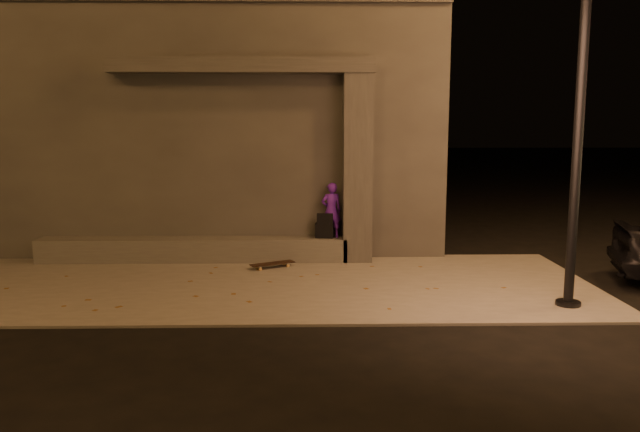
{
  "coord_description": "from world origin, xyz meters",
  "views": [
    {
      "loc": [
        0.74,
        -8.26,
        2.72
      ],
      "look_at": [
        0.94,
        2.0,
        1.18
      ],
      "focal_mm": 35.0,
      "sensor_mm": 36.0,
      "label": 1
    }
  ],
  "objects_px": {
    "column": "(357,169)",
    "skateboarder": "(331,210)",
    "skateboard": "(272,264)",
    "street_lamp_0": "(586,10)",
    "backpack": "(325,229)"
  },
  "relations": [
    {
      "from": "column",
      "to": "street_lamp_0",
      "type": "bearing_deg",
      "value": -47.24
    },
    {
      "from": "skateboarder",
      "to": "street_lamp_0",
      "type": "distance_m",
      "value": 5.64
    },
    {
      "from": "column",
      "to": "skateboarder",
      "type": "relative_size",
      "value": 3.33
    },
    {
      "from": "backpack",
      "to": "street_lamp_0",
      "type": "bearing_deg",
      "value": -32.93
    },
    {
      "from": "skateboard",
      "to": "street_lamp_0",
      "type": "xyz_separation_m",
      "value": [
        4.52,
        -2.49,
        4.15
      ]
    },
    {
      "from": "column",
      "to": "backpack",
      "type": "distance_m",
      "value": 1.34
    },
    {
      "from": "column",
      "to": "street_lamp_0",
      "type": "distance_m",
      "value": 4.91
    },
    {
      "from": "column",
      "to": "skateboarder",
      "type": "distance_m",
      "value": 0.95
    },
    {
      "from": "street_lamp_0",
      "to": "backpack",
      "type": "bearing_deg",
      "value": 138.37
    },
    {
      "from": "column",
      "to": "skateboard",
      "type": "height_order",
      "value": "column"
    },
    {
      "from": "skateboarder",
      "to": "street_lamp_0",
      "type": "relative_size",
      "value": 0.14
    },
    {
      "from": "skateboarder",
      "to": "backpack",
      "type": "height_order",
      "value": "skateboarder"
    },
    {
      "from": "column",
      "to": "backpack",
      "type": "bearing_deg",
      "value": 180.0
    },
    {
      "from": "backpack",
      "to": "skateboard",
      "type": "height_order",
      "value": "backpack"
    },
    {
      "from": "column",
      "to": "skateboard",
      "type": "relative_size",
      "value": 4.25
    }
  ]
}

